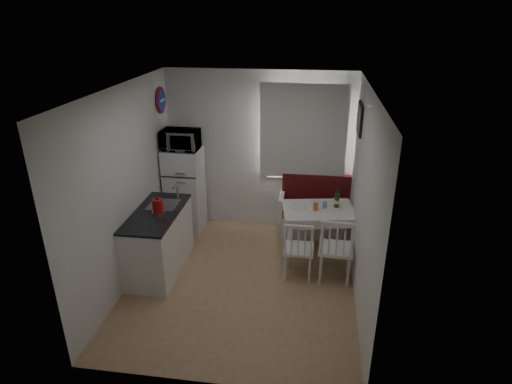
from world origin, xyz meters
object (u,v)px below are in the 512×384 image
chair_left (299,245)px  fridge (185,190)px  kettle (158,206)px  wine_bottle (337,198)px  chair_right (337,244)px  kitchen_counter (159,240)px  microwave (180,140)px  dining_table (318,214)px  bench (321,216)px

chair_left → fridge: size_ratio=0.33×
kettle → wine_bottle: 2.54m
kettle → chair_left: bearing=1.8°
wine_bottle → chair_right: bearing=-90.3°
kitchen_counter → chair_right: bearing=0.3°
chair_left → wine_bottle: (0.50, 0.76, 0.38)m
fridge → wine_bottle: bearing=-10.8°
microwave → kettle: 1.35m
chair_right → kettle: 2.43m
dining_table → chair_right: chair_right is taller
kettle → bench: bearing=32.3°
kitchen_counter → dining_table: kitchen_counter is taller
fridge → wine_bottle: 2.48m
microwave → kitchen_counter: bearing=-90.9°
bench → wine_bottle: 0.85m
kitchen_counter → chair_left: bearing=0.6°
fridge → microwave: 0.86m
chair_left → kettle: 1.96m
chair_right → fridge: bearing=156.0°
chair_left → wine_bottle: wine_bottle is taller
bench → kettle: bearing=-147.7°
dining_table → chair_left: size_ratio=2.43×
kitchen_counter → bench: (2.26, 1.36, -0.13)m
bench → microwave: 2.56m
kitchen_counter → fridge: size_ratio=0.94×
chair_left → chair_right: chair_right is taller
bench → microwave: size_ratio=2.42×
chair_right → fridge: fridge is taller
dining_table → wine_bottle: size_ratio=3.85×
chair_right → chair_left: bearing=-178.1°
kettle → wine_bottle: size_ratio=0.76×
kettle → wine_bottle: bearing=18.9°
wine_bottle → bench: bearing=108.7°
dining_table → microwave: size_ratio=1.99×
chair_right → kettle: kettle is taller
dining_table → microwave: microwave is taller
fridge → kettle: (0.03, -1.28, 0.31)m
kitchen_counter → fridge: (0.02, 1.24, 0.25)m
fridge → microwave: bearing=-90.0°
kitchen_counter → dining_table: bearing=17.2°
bench → kitchen_counter: bearing=-149.0°
kettle → kitchen_counter: bearing=141.4°
chair_left → wine_bottle: size_ratio=1.58×
kitchen_counter → kettle: (0.05, -0.04, 0.56)m
chair_left → kitchen_counter: bearing=-178.5°
kitchen_counter → dining_table: 2.31m
fridge → wine_bottle: size_ratio=4.78×
kitchen_counter → kettle: 0.56m
chair_left → chair_right: size_ratio=0.91×
bench → fridge: 2.27m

